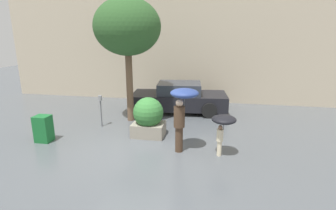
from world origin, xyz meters
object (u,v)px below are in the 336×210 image
object	(u,v)px
person_adult	(182,106)
parked_car_near	(179,98)
street_tree	(127,28)
person_child	(223,123)
parking_meter	(101,104)
planter_box	(148,117)
newspaper_box	(43,129)

from	to	relation	value
person_adult	parked_car_near	xyz separation A→B (m)	(-0.69, 4.27, -0.84)
parked_car_near	street_tree	distance (m)	3.98
person_child	street_tree	size ratio (longest dim) A/B	0.26
person_child	street_tree	xyz separation A→B (m)	(-3.72, 2.71, 2.72)
street_tree	parking_meter	world-z (taller)	street_tree
planter_box	street_tree	size ratio (longest dim) A/B	0.29
planter_box	parking_meter	size ratio (longest dim) A/B	1.12
planter_box	parking_meter	bearing A→B (deg)	163.81
street_tree	newspaper_box	distance (m)	4.78
parked_car_near	parking_meter	bearing A→B (deg)	128.30
planter_box	parked_car_near	xyz separation A→B (m)	(0.64, 3.21, -0.06)
person_child	parking_meter	world-z (taller)	person_child
parking_meter	person_adult	bearing A→B (deg)	-25.95
planter_box	parked_car_near	world-z (taller)	planter_box
person_adult	parked_car_near	bearing A→B (deg)	76.65
person_adult	parking_meter	size ratio (longest dim) A/B	1.58
person_adult	newspaper_box	bearing A→B (deg)	158.42
planter_box	person_child	distance (m)	2.82
parking_meter	street_tree	bearing A→B (deg)	47.34
planter_box	person_child	xyz separation A→B (m)	(2.55, -1.16, 0.34)
planter_box	street_tree	bearing A→B (deg)	127.18
parked_car_near	parking_meter	xyz separation A→B (m)	(-2.69, -2.62, 0.27)
person_child	planter_box	bearing A→B (deg)	153.11
person_child	newspaper_box	xyz separation A→B (m)	(-5.90, 0.03, -0.59)
person_child	street_tree	bearing A→B (deg)	141.57
parked_car_near	street_tree	world-z (taller)	street_tree
street_tree	person_child	bearing A→B (deg)	-36.06
person_child	parking_meter	xyz separation A→B (m)	(-4.60, 1.76, -0.14)
planter_box	street_tree	xyz separation A→B (m)	(-1.17, 1.55, 3.06)
street_tree	parking_meter	xyz separation A→B (m)	(-0.88, -0.95, -2.85)
newspaper_box	street_tree	bearing A→B (deg)	50.88
parking_meter	newspaper_box	size ratio (longest dim) A/B	1.39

